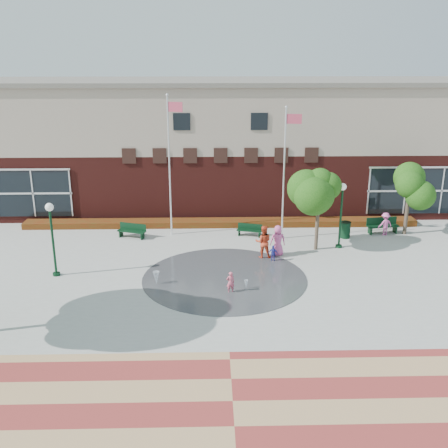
{
  "coord_description": "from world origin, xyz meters",
  "views": [
    {
      "loc": [
        -0.67,
        -21.61,
        10.92
      ],
      "look_at": [
        0.0,
        4.0,
        2.6
      ],
      "focal_mm": 42.0,
      "sensor_mm": 36.0,
      "label": 1
    }
  ],
  "objects_px": {
    "bench_left": "(132,233)",
    "child_splash": "(230,282)",
    "flagpole_left": "(170,159)",
    "trash_can": "(345,230)",
    "flagpole_right": "(285,167)"
  },
  "relations": [
    {
      "from": "bench_left",
      "to": "child_splash",
      "type": "relative_size",
      "value": 1.71
    },
    {
      "from": "bench_left",
      "to": "child_splash",
      "type": "height_order",
      "value": "child_splash"
    },
    {
      "from": "flagpole_left",
      "to": "bench_left",
      "type": "height_order",
      "value": "flagpole_left"
    },
    {
      "from": "flagpole_left",
      "to": "flagpole_right",
      "type": "xyz_separation_m",
      "value": [
        6.9,
        -0.93,
        -0.33
      ]
    },
    {
      "from": "bench_left",
      "to": "trash_can",
      "type": "height_order",
      "value": "trash_can"
    },
    {
      "from": "trash_can",
      "to": "child_splash",
      "type": "distance_m",
      "value": 10.7
    },
    {
      "from": "bench_left",
      "to": "child_splash",
      "type": "bearing_deg",
      "value": -34.12
    },
    {
      "from": "child_splash",
      "to": "trash_can",
      "type": "bearing_deg",
      "value": -144.03
    },
    {
      "from": "bench_left",
      "to": "flagpole_left",
      "type": "bearing_deg",
      "value": 32.96
    },
    {
      "from": "flagpole_right",
      "to": "flagpole_left",
      "type": "bearing_deg",
      "value": -175.93
    },
    {
      "from": "flagpole_right",
      "to": "bench_left",
      "type": "xyz_separation_m",
      "value": [
        -9.38,
        0.35,
        -4.24
      ]
    },
    {
      "from": "flagpole_left",
      "to": "trash_can",
      "type": "xyz_separation_m",
      "value": [
        10.82,
        -0.93,
        -4.33
      ]
    },
    {
      "from": "flagpole_left",
      "to": "flagpole_right",
      "type": "bearing_deg",
      "value": 10.22
    },
    {
      "from": "trash_can",
      "to": "flagpole_right",
      "type": "bearing_deg",
      "value": 179.99
    },
    {
      "from": "flagpole_left",
      "to": "flagpole_right",
      "type": "distance_m",
      "value": 6.97
    }
  ]
}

